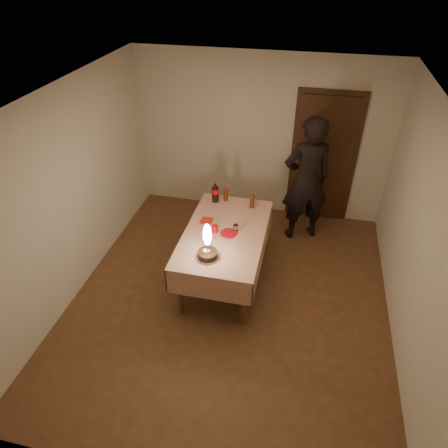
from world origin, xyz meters
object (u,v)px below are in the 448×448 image
at_px(clear_cup, 236,228).
at_px(amber_bottle_left, 226,193).
at_px(photographer, 306,180).
at_px(birthday_cake, 208,248).
at_px(dining_table, 225,238).
at_px(cola_bottle, 215,192).
at_px(amber_bottle_right, 252,200).
at_px(red_cup, 215,229).
at_px(red_plate, 229,233).

distance_m(clear_cup, amber_bottle_left, 0.75).
xyz_separation_m(amber_bottle_left, photographer, (1.09, 0.50, 0.07)).
relative_size(birthday_cake, amber_bottle_left, 1.85).
height_order(dining_table, clear_cup, clear_cup).
bearing_deg(cola_bottle, amber_bottle_right, -4.56).
bearing_deg(red_cup, dining_table, 14.39).
height_order(cola_bottle, amber_bottle_right, cola_bottle).
relative_size(red_plate, photographer, 0.11).
bearing_deg(amber_bottle_right, red_plate, -105.46).
xyz_separation_m(dining_table, red_cup, (-0.13, -0.03, 0.16)).
bearing_deg(red_plate, photographer, 55.23).
relative_size(red_cup, amber_bottle_right, 0.39).
distance_m(dining_table, clear_cup, 0.20).
distance_m(birthday_cake, photographer, 2.05).
height_order(clear_cup, photographer, photographer).
height_order(birthday_cake, photographer, photographer).
xyz_separation_m(red_plate, clear_cup, (0.07, 0.07, 0.04)).
xyz_separation_m(birthday_cake, photographer, (1.02, 1.78, 0.05)).
bearing_deg(dining_table, red_plate, -20.48).
relative_size(cola_bottle, photographer, 0.16).
bearing_deg(red_plate, amber_bottle_left, 105.27).
xyz_separation_m(birthday_cake, red_cup, (-0.04, 0.49, -0.09)).
bearing_deg(dining_table, amber_bottle_right, 69.65).
xyz_separation_m(clear_cup, amber_bottle_right, (0.11, 0.59, 0.07)).
relative_size(dining_table, red_cup, 17.20).
height_order(red_cup, amber_bottle_left, amber_bottle_left).
distance_m(birthday_cake, amber_bottle_right, 1.22).
bearing_deg(amber_bottle_left, red_cup, -87.86).
relative_size(red_plate, amber_bottle_right, 0.86).
xyz_separation_m(red_plate, amber_bottle_right, (0.18, 0.67, 0.11)).
xyz_separation_m(birthday_cake, clear_cup, (0.22, 0.58, -0.09)).
distance_m(clear_cup, photographer, 1.45).
bearing_deg(red_cup, red_plate, 3.64).
distance_m(cola_bottle, photographer, 1.35).
relative_size(birthday_cake, red_cup, 4.72).
relative_size(clear_cup, amber_bottle_right, 0.35).
bearing_deg(birthday_cake, amber_bottle_right, 74.43).
xyz_separation_m(dining_table, red_plate, (0.06, -0.02, 0.11)).
distance_m(dining_table, red_plate, 0.12).
bearing_deg(red_cup, cola_bottle, 103.07).
relative_size(birthday_cake, photographer, 0.24).
relative_size(dining_table, red_plate, 7.82).
distance_m(red_cup, amber_bottle_left, 0.78).
distance_m(dining_table, birthday_cake, 0.59).
height_order(clear_cup, cola_bottle, cola_bottle).
distance_m(birthday_cake, amber_bottle_left, 1.28).
bearing_deg(clear_cup, cola_bottle, 123.51).
height_order(red_plate, clear_cup, clear_cup).
height_order(birthday_cake, clear_cup, birthday_cake).
distance_m(dining_table, cola_bottle, 0.79).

